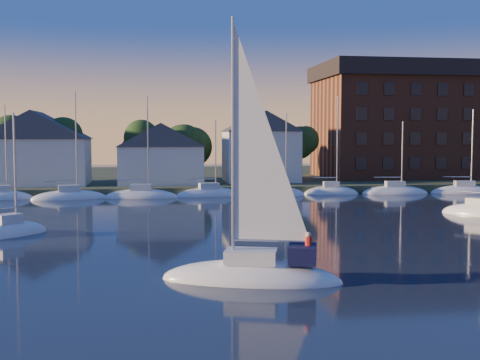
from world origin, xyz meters
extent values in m
plane|color=black|center=(0.00, 0.00, 0.00)|extent=(260.00, 260.00, 0.00)
cube|color=#333E24|center=(0.00, 75.00, 0.00)|extent=(160.00, 50.00, 2.00)
cube|color=brown|center=(0.00, 52.00, 0.00)|extent=(120.00, 3.00, 1.00)
cube|color=silver|center=(-22.00, 58.00, 4.00)|extent=(13.00, 9.00, 6.00)
cube|color=silver|center=(-6.00, 57.00, 3.50)|extent=(11.00, 8.00, 5.00)
cube|color=silver|center=(8.00, 59.00, 4.50)|extent=(10.00, 8.00, 7.00)
cube|color=brown|center=(34.00, 65.00, 8.50)|extent=(30.00, 16.00, 15.00)
cube|color=black|center=(34.00, 65.00, 17.20)|extent=(31.00, 17.00, 2.40)
cylinder|color=#332017|center=(-26.00, 63.00, 2.75)|extent=(0.50, 0.50, 3.50)
sphere|color=#163413|center=(-26.00, 63.00, 7.20)|extent=(5.40, 5.40, 5.40)
cylinder|color=#332017|center=(-18.00, 63.00, 2.75)|extent=(0.50, 0.50, 3.50)
sphere|color=#163413|center=(-18.00, 63.00, 7.20)|extent=(5.40, 5.40, 5.40)
cylinder|color=#332017|center=(-10.00, 63.00, 2.75)|extent=(0.50, 0.50, 3.50)
sphere|color=#163413|center=(-10.00, 63.00, 7.20)|extent=(5.40, 5.40, 5.40)
cylinder|color=#332017|center=(-2.00, 63.00, 2.75)|extent=(0.50, 0.50, 3.50)
sphere|color=#163413|center=(-2.00, 63.00, 7.20)|extent=(5.40, 5.40, 5.40)
cylinder|color=#332017|center=(6.00, 63.00, 2.75)|extent=(0.50, 0.50, 3.50)
sphere|color=#163413|center=(6.00, 63.00, 7.20)|extent=(5.40, 5.40, 5.40)
cylinder|color=#332017|center=(14.00, 63.00, 2.75)|extent=(0.50, 0.50, 3.50)
sphere|color=#163413|center=(14.00, 63.00, 7.20)|extent=(5.40, 5.40, 5.40)
cylinder|color=#332017|center=(22.00, 63.00, 2.75)|extent=(0.50, 0.50, 3.50)
sphere|color=#163413|center=(22.00, 63.00, 7.20)|extent=(5.40, 5.40, 5.40)
cylinder|color=#332017|center=(30.00, 63.00, 2.75)|extent=(0.50, 0.50, 3.50)
sphere|color=#163413|center=(30.00, 63.00, 7.20)|extent=(5.40, 5.40, 5.40)
cylinder|color=#332017|center=(38.00, 63.00, 2.75)|extent=(0.50, 0.50, 3.50)
sphere|color=#163413|center=(38.00, 63.00, 7.20)|extent=(5.40, 5.40, 5.40)
ellipsoid|color=white|center=(-24.00, 49.00, 0.00)|extent=(7.50, 2.40, 2.20)
cube|color=silver|center=(-24.00, 49.00, 1.30)|extent=(2.10, 1.32, 0.70)
cylinder|color=#A5A8AD|center=(-23.25, 49.00, 5.95)|extent=(0.16, 0.16, 10.00)
ellipsoid|color=white|center=(-16.00, 49.00, 0.00)|extent=(7.50, 2.40, 2.20)
cube|color=silver|center=(-16.00, 49.00, 1.30)|extent=(2.10, 1.32, 0.70)
cylinder|color=#A5A8AD|center=(-15.25, 49.00, 5.95)|extent=(0.16, 0.16, 10.00)
cylinder|color=#A5A8AD|center=(-16.82, 49.00, 2.15)|extent=(3.15, 0.12, 0.12)
ellipsoid|color=white|center=(-8.00, 49.00, 0.00)|extent=(7.50, 2.40, 2.20)
cube|color=silver|center=(-8.00, 49.00, 1.30)|extent=(2.10, 1.32, 0.70)
cylinder|color=#A5A8AD|center=(-7.25, 49.00, 5.95)|extent=(0.16, 0.16, 10.00)
cylinder|color=#A5A8AD|center=(-8.82, 49.00, 2.15)|extent=(3.15, 0.12, 0.12)
ellipsoid|color=white|center=(0.00, 49.00, 0.00)|extent=(7.50, 2.40, 2.20)
cube|color=silver|center=(0.00, 49.00, 1.30)|extent=(2.10, 1.32, 0.70)
cylinder|color=#A5A8AD|center=(0.75, 49.00, 5.95)|extent=(0.16, 0.16, 10.00)
cylinder|color=#A5A8AD|center=(-0.82, 49.00, 2.15)|extent=(3.15, 0.12, 0.12)
ellipsoid|color=white|center=(8.00, 49.00, 0.00)|extent=(7.50, 2.40, 2.20)
cube|color=silver|center=(8.00, 49.00, 1.30)|extent=(2.10, 1.32, 0.70)
cylinder|color=#A5A8AD|center=(8.75, 49.00, 5.95)|extent=(0.16, 0.16, 10.00)
cylinder|color=#A5A8AD|center=(7.17, 49.00, 2.15)|extent=(3.15, 0.12, 0.12)
ellipsoid|color=white|center=(16.00, 49.00, 0.00)|extent=(7.50, 2.40, 2.20)
cube|color=silver|center=(16.00, 49.00, 1.30)|extent=(2.10, 1.32, 0.70)
cylinder|color=#A5A8AD|center=(16.75, 49.00, 5.95)|extent=(0.16, 0.16, 10.00)
cylinder|color=#A5A8AD|center=(15.18, 49.00, 2.15)|extent=(3.15, 0.12, 0.12)
ellipsoid|color=white|center=(24.00, 49.00, 0.00)|extent=(7.50, 2.40, 2.20)
cube|color=silver|center=(24.00, 49.00, 1.30)|extent=(2.10, 1.32, 0.70)
cylinder|color=#A5A8AD|center=(24.75, 49.00, 5.95)|extent=(0.16, 0.16, 10.00)
cylinder|color=#A5A8AD|center=(23.18, 49.00, 2.15)|extent=(3.15, 0.12, 0.12)
ellipsoid|color=white|center=(32.00, 49.00, 0.00)|extent=(7.50, 2.40, 2.20)
cube|color=silver|center=(32.00, 49.00, 1.30)|extent=(2.10, 1.32, 0.70)
cylinder|color=#A5A8AD|center=(32.75, 49.00, 5.95)|extent=(0.16, 0.16, 10.00)
cylinder|color=#A5A8AD|center=(31.18, 49.00, 2.15)|extent=(3.15, 0.12, 0.12)
ellipsoid|color=white|center=(-2.33, 6.28, 0.00)|extent=(9.93, 5.62, 2.20)
cube|color=silver|center=(-2.33, 6.28, 1.30)|extent=(3.02, 2.36, 0.70)
cylinder|color=#A5A8AD|center=(-3.24, 6.55, 7.26)|extent=(0.16, 0.16, 12.61)
cylinder|color=#A5A8AD|center=(-1.34, 5.99, 2.15)|extent=(3.84, 1.25, 0.12)
cube|color=black|center=(0.20, 5.53, 1.50)|extent=(1.86, 2.15, 0.90)
ellipsoid|color=white|center=(-17.97, 22.74, 0.00)|extent=(6.11, 6.02, 2.20)
cube|color=silver|center=(-17.97, 22.74, 1.30)|extent=(2.11, 2.09, 0.70)
cylinder|color=#A5A8AD|center=(-17.51, 23.19, 5.10)|extent=(0.16, 0.16, 8.30)
ellipsoid|color=white|center=(23.03, 28.04, 0.00)|extent=(6.14, 7.25, 2.20)
cube|color=silver|center=(23.03, 28.04, 1.30)|extent=(2.25, 2.41, 0.70)
cylinder|color=#A5A8AD|center=(22.57, 28.69, 2.15)|extent=(1.85, 2.52, 0.12)
camera|label=1|loc=(-7.50, -23.98, 7.61)|focal=45.00mm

